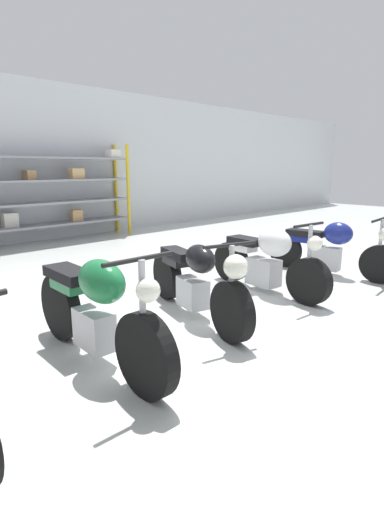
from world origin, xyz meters
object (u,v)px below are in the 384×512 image
motorcycle_white (267,260)px  motorcycle_blue (331,247)px  shelving_rack (33,192)px  motorcycle_black (196,280)px  motorcycle_green (96,309)px

motorcycle_white → motorcycle_blue: bearing=88.6°
shelving_rack → motorcycle_black: size_ratio=2.31×
shelving_rack → motorcycle_black: bearing=-96.3°
motorcycle_white → shelving_rack: bearing=-167.1°
motorcycle_green → shelving_rack: bearing=162.7°
motorcycle_black → motorcycle_white: (1.39, 0.01, 0.00)m
shelving_rack → motorcycle_black: (-0.63, -5.70, -0.71)m
shelving_rack → motorcycle_white: 5.79m
shelving_rack → motorcycle_white: (0.76, -5.69, -0.71)m
motorcycle_green → motorcycle_black: 1.40m
motorcycle_green → motorcycle_white: size_ratio=1.06×
shelving_rack → motorcycle_green: size_ratio=2.29×
motorcycle_white → motorcycle_blue: 1.49m
shelving_rack → motorcycle_white: shelving_rack is taller
shelving_rack → motorcycle_green: 6.24m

